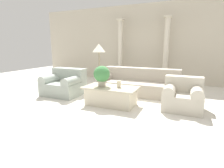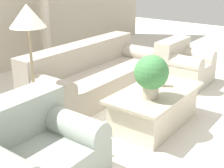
% 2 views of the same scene
% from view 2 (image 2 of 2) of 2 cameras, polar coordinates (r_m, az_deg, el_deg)
% --- Properties ---
extents(ground_plane, '(16.00, 16.00, 0.00)m').
position_cam_2_polar(ground_plane, '(4.48, 1.30, -5.49)').
color(ground_plane, silver).
extents(sofa_long, '(2.47, 0.98, 0.80)m').
position_cam_2_polar(sofa_long, '(5.12, -3.53, 1.80)').
color(sofa_long, '#ADA393').
rests_on(sofa_long, ground_plane).
extents(loveseat, '(1.13, 0.98, 0.80)m').
position_cam_2_polar(loveseat, '(3.11, -14.83, -11.74)').
color(loveseat, '#A0AAA0').
rests_on(loveseat, ground_plane).
extents(coffee_table, '(1.37, 0.75, 0.47)m').
position_cam_2_polar(coffee_table, '(4.14, 7.82, -4.25)').
color(coffee_table, beige).
rests_on(coffee_table, ground_plane).
extents(potted_plant, '(0.41, 0.41, 0.53)m').
position_cam_2_polar(potted_plant, '(3.73, 7.20, 1.87)').
color(potted_plant, '#B2A893').
rests_on(potted_plant, coffee_table).
extents(pillar_candle, '(0.10, 0.10, 0.17)m').
position_cam_2_polar(pillar_candle, '(4.20, 9.09, 0.75)').
color(pillar_candle, beige).
rests_on(pillar_candle, coffee_table).
extents(floor_lamp, '(0.43, 0.43, 1.57)m').
position_cam_2_polar(floor_lamp, '(3.84, -15.16, 10.95)').
color(floor_lamp, gray).
rests_on(floor_lamp, ground_plane).
extents(column_right, '(0.28, 0.28, 2.60)m').
position_cam_2_polar(column_right, '(6.50, -12.48, 14.47)').
color(column_right, beige).
rests_on(column_right, ground_plane).
extents(armchair, '(0.87, 0.82, 0.77)m').
position_cam_2_polar(armchair, '(5.71, 12.81, 3.42)').
color(armchair, beige).
rests_on(armchair, ground_plane).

